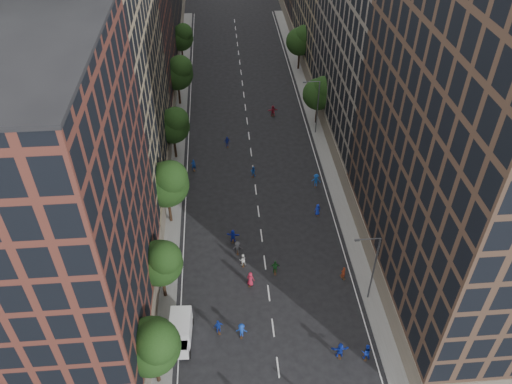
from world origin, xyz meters
TOP-DOWN VIEW (x-y plane):
  - ground at (0.00, 40.00)m, footprint 240.00×240.00m
  - sidewalk_left at (-12.00, 47.50)m, footprint 4.00×105.00m
  - sidewalk_right at (12.00, 47.50)m, footprint 4.00×105.00m
  - bldg_left_a at (-19.00, 11.00)m, footprint 14.00×22.00m
  - bldg_left_b at (-19.00, 35.00)m, footprint 14.00×26.00m
  - bldg_left_c at (-19.00, 58.00)m, footprint 14.00×20.00m
  - bldg_right_a at (19.00, 15.00)m, footprint 14.00×30.00m
  - bldg_right_b at (19.00, 44.00)m, footprint 14.00×28.00m
  - tree_left_0 at (-11.01, 3.85)m, footprint 5.20×5.20m
  - tree_left_1 at (-11.02, 13.86)m, footprint 4.80×4.80m
  - tree_left_2 at (-10.99, 25.83)m, footprint 5.60×5.60m
  - tree_left_3 at (-11.02, 39.85)m, footprint 5.00×5.00m
  - tree_left_4 at (-11.00, 55.84)m, footprint 5.40×5.40m
  - tree_left_5 at (-11.02, 71.86)m, footprint 4.80×4.80m
  - tree_right_a at (11.38, 47.85)m, footprint 5.00×5.00m
  - tree_right_b at (11.39, 67.85)m, footprint 5.20×5.20m
  - streetlamp_near at (10.37, 12.00)m, footprint 2.64×0.22m
  - streetlamp_far at (10.37, 45.00)m, footprint 2.64×0.22m
  - cargo_van at (-9.29, 8.32)m, footprint 2.45×4.82m
  - skater_2 at (8.50, 4.87)m, footprint 1.02×0.84m
  - skater_3 at (-3.25, 8.30)m, footprint 1.21×0.81m
  - skater_4 at (-5.54, 8.92)m, footprint 1.11×0.69m
  - skater_5 at (6.06, 5.26)m, footprint 1.75×0.59m
  - skater_6 at (-1.90, 14.83)m, footprint 1.06×0.90m
  - skater_7 at (8.50, 15.02)m, footprint 0.69×0.59m
  - skater_8 at (-2.58, 17.81)m, footprint 0.87×0.72m
  - skater_9 at (-3.06, 19.79)m, footprint 1.15×0.70m
  - skater_10 at (1.01, 16.34)m, footprint 1.10×0.54m
  - skater_11 at (-3.53, 21.77)m, footprint 1.66×0.82m
  - skater_12 at (7.50, 25.76)m, footprint 0.85×0.63m
  - skater_13 at (-8.50, 36.62)m, footprint 0.74×0.58m
  - skater_14 at (-0.13, 34.58)m, footprint 0.92×0.83m
  - skater_15 at (8.31, 31.61)m, footprint 1.41×1.05m
  - skater_16 at (-3.50, 42.28)m, footprint 1.04×0.58m
  - skater_17 at (4.40, 50.78)m, footprint 1.75×0.77m

SIDE VIEW (x-z plane):
  - ground at x=0.00m, z-range 0.00..0.00m
  - sidewalk_left at x=-12.00m, z-range 0.00..0.15m
  - sidewalk_right at x=12.00m, z-range 0.00..0.15m
  - skater_14 at x=-0.13m, z-range 0.00..1.56m
  - skater_7 at x=8.50m, z-range 0.00..1.59m
  - skater_12 at x=7.50m, z-range 0.00..1.60m
  - skater_8 at x=-2.58m, z-range 0.00..1.64m
  - skater_16 at x=-3.50m, z-range 0.00..1.68m
  - skater_11 at x=-3.53m, z-range 0.00..1.72m
  - skater_9 at x=-3.06m, z-range 0.00..1.73m
  - skater_3 at x=-3.25m, z-range 0.00..1.74m
  - skater_4 at x=-5.54m, z-range 0.00..1.76m
  - skater_13 at x=-8.50m, z-range 0.00..1.77m
  - skater_10 at x=1.01m, z-range 0.00..1.81m
  - skater_17 at x=4.40m, z-range 0.00..1.82m
  - skater_6 at x=-1.90m, z-range 0.00..1.84m
  - skater_5 at x=6.06m, z-range 0.00..1.87m
  - skater_2 at x=8.50m, z-range 0.00..1.91m
  - skater_15 at x=8.31m, z-range 0.00..1.94m
  - cargo_van at x=-9.29m, z-range 0.07..2.57m
  - streetlamp_near at x=10.37m, z-range 0.64..9.70m
  - streetlamp_far at x=10.37m, z-range 0.64..9.70m
  - tree_left_1 at x=-11.02m, z-range 1.45..9.66m
  - tree_right_a at x=11.38m, z-range 1.43..9.83m
  - tree_left_5 at x=-11.02m, z-range 1.51..9.84m
  - tree_left_3 at x=-11.02m, z-range 1.53..10.11m
  - tree_left_0 at x=-11.01m, z-range 1.54..10.37m
  - tree_right_b at x=11.39m, z-range 1.54..10.37m
  - tree_left_4 at x=-11.00m, z-range 1.56..10.63m
  - tree_left_2 at x=-10.99m, z-range 1.63..11.08m
  - bldg_left_c at x=-19.00m, z-range 0.00..28.00m
  - bldg_left_a at x=-19.00m, z-range 0.00..30.00m
  - bldg_right_b at x=19.00m, z-range 0.00..33.00m
  - bldg_left_b at x=-19.00m, z-range 0.00..34.00m
  - bldg_right_a at x=19.00m, z-range 0.00..36.00m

